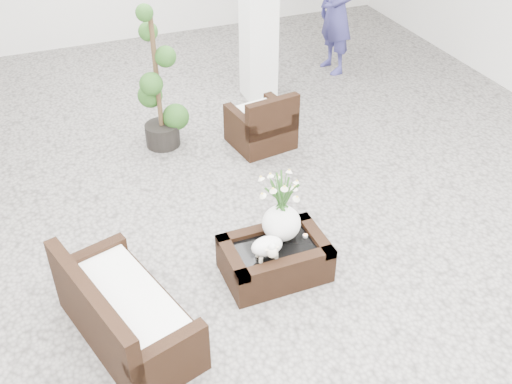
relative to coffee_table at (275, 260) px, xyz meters
name	(u,v)px	position (x,y,z in m)	size (l,w,h in m)	color
ground	(252,238)	(-0.01, 0.52, -0.16)	(11.00, 11.00, 0.00)	gray
coffee_table	(275,260)	(0.00, 0.00, 0.00)	(0.90, 0.60, 0.31)	black
sheep_figurine	(267,248)	(-0.12, -0.10, 0.26)	(0.28, 0.23, 0.21)	white
planter_narcissus	(282,201)	(0.10, 0.10, 0.56)	(0.44, 0.44, 0.80)	white
tealight	(305,235)	(0.30, 0.02, 0.17)	(0.04, 0.04, 0.03)	white
armchair	(261,118)	(0.73, 2.11, 0.20)	(0.66, 0.63, 0.70)	black
loveseat	(126,304)	(-1.35, -0.23, 0.20)	(1.32, 0.64, 0.71)	black
topiary	(157,80)	(-0.36, 2.53, 0.68)	(0.45, 0.45, 1.68)	#204716
shopper	(337,11)	(2.52, 3.67, 0.73)	(0.65, 0.43, 1.78)	navy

